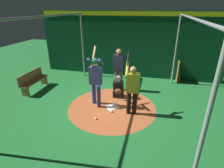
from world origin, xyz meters
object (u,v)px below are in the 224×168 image
at_px(baseball_0, 96,118).
at_px(home_plate, 112,107).
at_px(visitor, 132,87).
at_px(bat_rack, 178,72).
at_px(umpire, 119,67).
at_px(catcher, 118,89).
at_px(batter, 96,77).
at_px(baseball_1, 111,111).
at_px(bench, 33,81).

bearing_deg(baseball_0, home_plate, 159.95).
distance_m(visitor, bat_rack, 4.01).
bearing_deg(bat_rack, baseball_0, -34.70).
bearing_deg(umpire, bat_rack, 122.56).
xyz_separation_m(home_plate, visitor, (0.24, 0.75, 1.00)).
relative_size(home_plate, bat_rack, 0.40).
bearing_deg(umpire, catcher, 11.97).
xyz_separation_m(catcher, umpire, (-0.71, -0.15, 0.69)).
bearing_deg(batter, visitor, 78.18).
relative_size(umpire, baseball_1, 25.18).
height_order(batter, baseball_0, batter).
height_order(batter, catcher, batter).
bearing_deg(home_plate, catcher, 176.57).
xyz_separation_m(visitor, bat_rack, (-3.54, 1.83, -0.52)).
height_order(catcher, visitor, visitor).
bearing_deg(umpire, baseball_0, -5.32).
bearing_deg(catcher, home_plate, -3.43).
xyz_separation_m(bench, baseball_0, (1.59, 3.47, -0.40)).
relative_size(umpire, bat_rack, 1.77).
height_order(home_plate, bat_rack, bat_rack).
distance_m(catcher, bench, 3.85).
distance_m(visitor, baseball_0, 1.60).
height_order(visitor, bat_rack, visitor).
distance_m(batter, baseball_1, 1.35).
relative_size(umpire, visitor, 0.89).
bearing_deg(bench, umpire, 103.79).
bearing_deg(bat_rack, visitor, -27.30).
bearing_deg(catcher, bench, -87.08).
xyz_separation_m(catcher, visitor, (1.12, 0.70, 0.64)).
distance_m(home_plate, catcher, 0.95).
bearing_deg(baseball_0, bat_rack, 145.30).
bearing_deg(batter, umpire, 161.09).
distance_m(visitor, baseball_1, 1.19).
height_order(bat_rack, baseball_1, bat_rack).
bearing_deg(bat_rack, batter, -44.62).
relative_size(home_plate, batter, 0.19).
height_order(home_plate, catcher, catcher).
height_order(batter, bat_rack, batter).
distance_m(catcher, baseball_1, 1.28).
distance_m(batter, bench, 3.31).
bearing_deg(umpire, bench, -76.21).
bearing_deg(catcher, bat_rack, 133.77).
height_order(umpire, visitor, visitor).
height_order(batter, baseball_1, batter).
relative_size(batter, baseball_1, 29.34).
xyz_separation_m(bat_rack, baseball_0, (4.20, -2.91, -0.45)).
relative_size(batter, catcher, 2.30).
relative_size(home_plate, catcher, 0.45).
bearing_deg(catcher, baseball_0, -12.12).
height_order(bench, baseball_0, bench).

